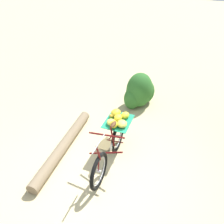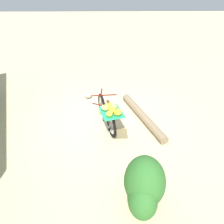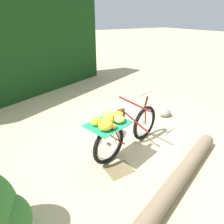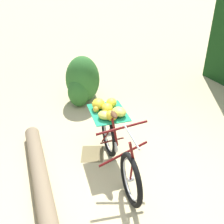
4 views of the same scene
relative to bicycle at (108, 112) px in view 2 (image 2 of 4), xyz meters
The scene contains 6 objects.
ground_plane 0.69m from the bicycle, 44.78° to the left, with size 60.00×60.00×0.00m, color #C6B284.
bicycle is the anchor object (origin of this frame).
fallen_log 1.22m from the bicycle, 69.26° to the right, with size 0.24×0.24×2.51m, color #7F6B51.
shrub_cluster 2.39m from the bicycle, 163.91° to the right, with size 1.10×0.75×1.04m.
path_stone 1.98m from the bicycle, 21.81° to the left, with size 0.32×0.27×0.20m, color gray.
leaf_litter_patch 0.71m from the bicycle, 129.42° to the right, with size 0.44×0.36×0.01m, color olive.
Camera 2 is at (-4.75, -0.33, 3.50)m, focal length 30.40 mm.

